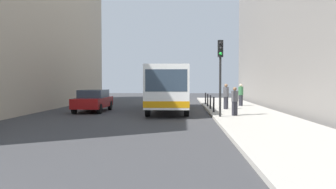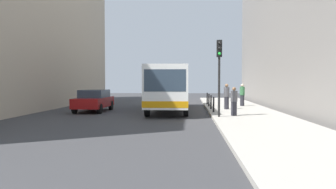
% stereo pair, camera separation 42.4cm
% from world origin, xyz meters
% --- Properties ---
extents(ground_plane, '(80.00, 80.00, 0.00)m').
position_xyz_m(ground_plane, '(0.00, 0.00, 0.00)').
color(ground_plane, '#38383A').
extents(sidewalk, '(4.40, 40.00, 0.15)m').
position_xyz_m(sidewalk, '(5.40, 0.00, 0.07)').
color(sidewalk, '#ADA89E').
rests_on(sidewalk, ground).
extents(building_left, '(7.00, 32.00, 14.34)m').
position_xyz_m(building_left, '(-11.50, 4.00, 7.17)').
color(building_left, '#B2A38C').
rests_on(building_left, ground).
extents(building_right, '(7.00, 32.00, 13.84)m').
position_xyz_m(building_right, '(11.50, 4.00, 6.92)').
color(building_right, gray).
rests_on(building_right, ground).
extents(bus, '(2.70, 11.06, 3.00)m').
position_xyz_m(bus, '(0.56, 3.69, 1.73)').
color(bus, white).
rests_on(bus, ground).
extents(car_beside_bus, '(1.89, 4.42, 1.48)m').
position_xyz_m(car_beside_bus, '(-4.52, 2.69, 0.78)').
color(car_beside_bus, maroon).
rests_on(car_beside_bus, ground).
extents(traffic_light, '(0.28, 0.33, 4.10)m').
position_xyz_m(traffic_light, '(3.55, -1.79, 3.01)').
color(traffic_light, black).
rests_on(traffic_light, sidewalk).
extents(bollard_near, '(0.11, 0.11, 0.95)m').
position_xyz_m(bollard_near, '(3.45, 0.93, 0.62)').
color(bollard_near, black).
rests_on(bollard_near, sidewalk).
extents(bollard_mid, '(0.11, 0.11, 0.95)m').
position_xyz_m(bollard_mid, '(3.45, 3.49, 0.62)').
color(bollard_mid, black).
rests_on(bollard_mid, sidewalk).
extents(bollard_far, '(0.11, 0.11, 0.95)m').
position_xyz_m(bollard_far, '(3.45, 6.05, 0.62)').
color(bollard_far, black).
rests_on(bollard_far, sidewalk).
extents(bollard_farthest, '(0.11, 0.11, 0.95)m').
position_xyz_m(bollard_farthest, '(3.45, 8.61, 0.62)').
color(bollard_farthest, black).
rests_on(bollard_farthest, sidewalk).
extents(pedestrian_near_signal, '(0.38, 0.38, 1.59)m').
position_xyz_m(pedestrian_near_signal, '(4.44, -1.07, 0.94)').
color(pedestrian_near_signal, '#26262D').
rests_on(pedestrian_near_signal, sidewalk).
extents(pedestrian_mid_sidewalk, '(0.38, 0.38, 1.74)m').
position_xyz_m(pedestrian_mid_sidewalk, '(4.50, 3.35, 1.02)').
color(pedestrian_mid_sidewalk, '#26262D').
rests_on(pedestrian_mid_sidewalk, sidewalk).
extents(pedestrian_far_sidewalk, '(0.38, 0.38, 1.71)m').
position_xyz_m(pedestrian_far_sidewalk, '(6.05, 6.62, 1.01)').
color(pedestrian_far_sidewalk, '#26262D').
rests_on(pedestrian_far_sidewalk, sidewalk).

